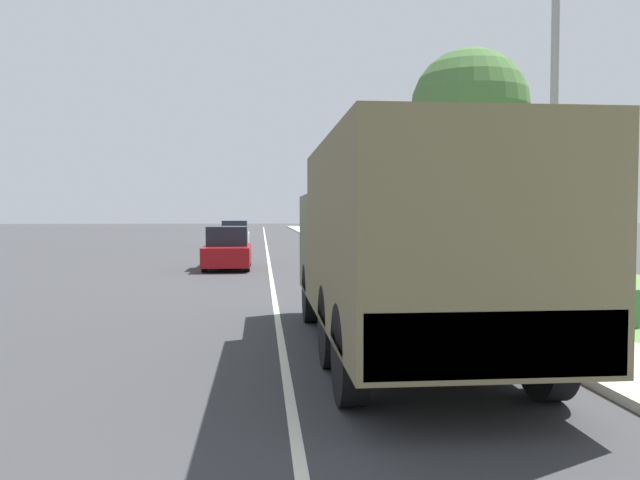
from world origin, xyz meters
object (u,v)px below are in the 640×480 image
(military_truck, at_px, (403,241))
(lamp_post, at_px, (545,55))
(car_nearest_ahead, at_px, (228,250))
(car_second_ahead, at_px, (235,235))
(pickup_truck, at_px, (538,256))

(military_truck, distance_m, lamp_post, 4.45)
(military_truck, distance_m, car_nearest_ahead, 15.10)
(car_second_ahead, bearing_deg, car_nearest_ahead, -88.63)
(military_truck, height_order, car_second_ahead, military_truck)
(car_second_ahead, height_order, pickup_truck, pickup_truck)
(lamp_post, bearing_deg, car_second_ahead, 102.92)
(pickup_truck, height_order, lamp_post, lamp_post)
(car_second_ahead, distance_m, lamp_post, 29.38)
(car_nearest_ahead, bearing_deg, military_truck, -77.21)
(car_second_ahead, bearing_deg, pickup_truck, -66.62)
(lamp_post, bearing_deg, pickup_truck, 65.74)
(car_second_ahead, height_order, lamp_post, lamp_post)
(pickup_truck, relative_size, lamp_post, 0.65)
(car_nearest_ahead, relative_size, lamp_post, 0.49)
(lamp_post, bearing_deg, military_truck, -152.36)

